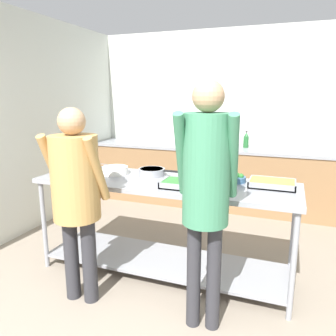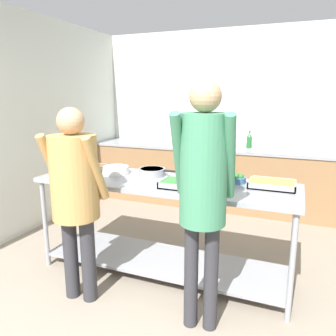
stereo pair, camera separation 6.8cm
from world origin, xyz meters
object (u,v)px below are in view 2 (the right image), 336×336
at_px(serving_tray_roast, 187,185).
at_px(broccoli_bowl, 236,179).
at_px(plate_stack, 116,170).
at_px(guest_serving_left, 203,181).
at_px(serving_tray_greens, 272,184).
at_px(sauce_pan, 152,172).
at_px(water_bottle, 249,140).
at_px(guest_serving_right, 75,187).
at_px(serving_tray_vegetables, 85,168).

height_order(serving_tray_roast, broccoli_bowl, broccoli_bowl).
bearing_deg(plate_stack, guest_serving_left, -32.37).
relative_size(serving_tray_roast, serving_tray_greens, 1.16).
xyz_separation_m(plate_stack, sauce_pan, (0.37, 0.06, 0.00)).
relative_size(serving_tray_roast, water_bottle, 1.84).
bearing_deg(guest_serving_left, sauce_pan, 133.76).
height_order(guest_serving_right, water_bottle, guest_serving_right).
relative_size(sauce_pan, guest_serving_right, 0.25).
relative_size(guest_serving_left, water_bottle, 7.35).
relative_size(serving_tray_roast, broccoli_bowl, 2.45).
bearing_deg(serving_tray_vegetables, plate_stack, -0.79).
bearing_deg(broccoli_bowl, plate_stack, -174.94).
xyz_separation_m(plate_stack, water_bottle, (1.00, 2.09, 0.08)).
bearing_deg(sauce_pan, serving_tray_vegetables, -175.50).
relative_size(sauce_pan, guest_serving_left, 0.22).
relative_size(broccoli_bowl, guest_serving_left, 0.10).
xyz_separation_m(sauce_pan, serving_tray_roast, (0.45, -0.28, -0.01)).
xyz_separation_m(serving_tray_roast, broccoli_bowl, (0.35, 0.32, 0.01)).
bearing_deg(water_bottle, serving_tray_vegetables, -123.35).
bearing_deg(plate_stack, water_bottle, 64.34).
relative_size(serving_tray_vegetables, sauce_pan, 1.01).
relative_size(plate_stack, sauce_pan, 0.67).
bearing_deg(guest_serving_right, serving_tray_vegetables, 120.30).
xyz_separation_m(serving_tray_vegetables, guest_serving_left, (1.46, -0.70, 0.18)).
distance_m(guest_serving_right, water_bottle, 2.97).
relative_size(serving_tray_vegetables, guest_serving_left, 0.22).
bearing_deg(guest_serving_left, serving_tray_greens, 62.28).
distance_m(plate_stack, guest_serving_left, 1.30).
relative_size(serving_tray_vegetables, serving_tray_roast, 0.90).
bearing_deg(water_bottle, guest_serving_right, -108.61).
relative_size(plate_stack, broccoli_bowl, 1.46).
bearing_deg(water_bottle, broccoli_bowl, -85.13).
bearing_deg(plate_stack, serving_tray_greens, 2.45).
bearing_deg(serving_tray_roast, sauce_pan, 148.06).
xyz_separation_m(serving_tray_vegetables, guest_serving_right, (0.42, -0.73, 0.04)).
height_order(serving_tray_roast, serving_tray_greens, same).
xyz_separation_m(broccoli_bowl, serving_tray_greens, (0.31, -0.04, -0.01)).
height_order(serving_tray_roast, guest_serving_left, guest_serving_left).
distance_m(serving_tray_vegetables, water_bottle, 2.50).
distance_m(broccoli_bowl, serving_tray_greens, 0.32).
xyz_separation_m(sauce_pan, serving_tray_greens, (1.12, 0.00, -0.01)).
bearing_deg(broccoli_bowl, guest_serving_left, -95.89).
distance_m(serving_tray_vegetables, broccoli_bowl, 1.54).
xyz_separation_m(guest_serving_left, guest_serving_right, (-1.03, -0.03, -0.14)).
relative_size(serving_tray_vegetables, water_bottle, 1.65).
xyz_separation_m(guest_serving_right, water_bottle, (0.95, 2.81, 0.05)).
bearing_deg(plate_stack, serving_tray_roast, -14.97).
height_order(serving_tray_vegetables, sauce_pan, sauce_pan).
relative_size(serving_tray_vegetables, plate_stack, 1.51).
bearing_deg(sauce_pan, serving_tray_greens, 0.03).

